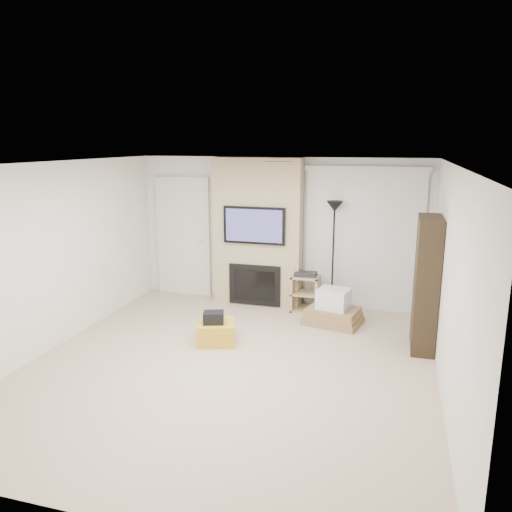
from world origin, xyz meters
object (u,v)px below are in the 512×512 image
(av_stand, at_px, (305,291))
(ottoman, at_px, (216,332))
(bookshelf, at_px, (426,284))
(floor_lamp, at_px, (334,225))
(box_stack, at_px, (333,311))

(av_stand, bearing_deg, ottoman, -119.70)
(bookshelf, bearing_deg, ottoman, -167.35)
(floor_lamp, bearing_deg, av_stand, -157.72)
(ottoman, height_order, box_stack, box_stack)
(box_stack, distance_m, bookshelf, 1.57)
(bookshelf, bearing_deg, av_stand, 149.84)
(av_stand, bearing_deg, box_stack, -42.70)
(ottoman, height_order, bookshelf, bookshelf)
(ottoman, bearing_deg, box_stack, 38.78)
(ottoman, relative_size, bookshelf, 0.28)
(av_stand, distance_m, bookshelf, 2.17)
(av_stand, xyz_separation_m, bookshelf, (1.81, -1.05, 0.55))
(bookshelf, bearing_deg, box_stack, 156.18)
(floor_lamp, height_order, av_stand, floor_lamp)
(ottoman, xyz_separation_m, box_stack, (1.48, 1.19, 0.06))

